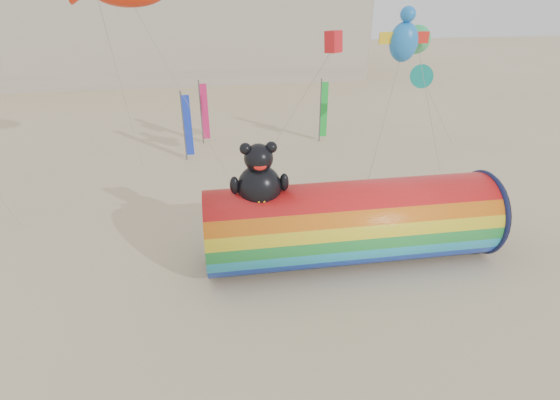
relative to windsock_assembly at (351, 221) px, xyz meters
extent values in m
plane|color=#CCB58C|center=(-3.57, 0.54, -2.10)|extent=(160.00, 160.00, 0.00)
cylinder|color=red|center=(0.01, 0.00, -0.11)|extent=(13.65, 3.98, 3.98)
torus|color=#0F1438|center=(6.71, 0.00, -0.11)|extent=(0.27, 4.18, 4.18)
cylinder|color=black|center=(6.86, 0.00, -0.11)|extent=(0.07, 3.94, 3.94)
ellipsoid|color=black|center=(-4.31, 0.00, 2.06)|extent=(1.95, 1.74, 2.05)
ellipsoid|color=yellow|center=(-4.31, -0.62, 1.94)|extent=(1.00, 0.44, 0.88)
sphere|color=black|center=(-4.31, 0.00, 3.42)|extent=(1.25, 1.25, 1.25)
sphere|color=black|center=(-4.85, 0.00, 3.88)|extent=(0.50, 0.50, 0.50)
sphere|color=black|center=(-3.76, 0.00, 3.88)|extent=(0.50, 0.50, 0.50)
ellipsoid|color=red|center=(-4.31, -0.51, 3.25)|extent=(0.55, 0.20, 0.35)
ellipsoid|color=black|center=(-5.39, -0.11, 2.28)|extent=(0.41, 0.41, 0.82)
ellipsoid|color=black|center=(-3.23, -0.11, 2.28)|extent=(0.41, 0.41, 0.82)
imported|color=slate|center=(4.90, 2.43, -1.21)|extent=(0.77, 0.65, 1.78)
ellipsoid|color=#370A12|center=(4.57, 0.48, -1.89)|extent=(1.17, 0.99, 0.41)
ellipsoid|color=#370A12|center=(5.27, 0.28, -1.93)|extent=(0.99, 0.84, 0.34)
ellipsoid|color=#370A12|center=(3.97, 0.63, -1.94)|extent=(0.91, 0.77, 0.32)
ellipsoid|color=#370A12|center=(4.87, 0.88, -1.96)|extent=(0.78, 0.66, 0.27)
ellipsoid|color=#370A12|center=(5.77, 0.58, -1.97)|extent=(0.73, 0.62, 0.25)
cylinder|color=#59595E|center=(-8.25, 14.36, 0.50)|extent=(0.10, 0.10, 5.20)
cube|color=#1B37CB|center=(-7.94, 14.36, 0.55)|extent=(0.56, 0.06, 4.50)
cylinder|color=#59595E|center=(-7.01, 17.88, 0.50)|extent=(0.10, 0.10, 5.20)
cube|color=#DE1F61|center=(-6.70, 17.88, 0.55)|extent=(0.56, 0.06, 4.50)
cylinder|color=#59595E|center=(2.62, 16.97, 0.50)|extent=(0.10, 0.10, 5.20)
cube|color=green|center=(2.93, 16.97, 0.55)|extent=(0.56, 0.06, 4.50)
ellipsoid|color=blue|center=(3.04, 3.36, 7.51)|extent=(1.37, 1.06, 1.82)
cone|color=#16B5A8|center=(8.13, 10.87, 4.40)|extent=(1.56, 1.56, 1.40)
cone|color=#27B85E|center=(4.94, 5.67, 7.23)|extent=(1.50, 1.50, 1.35)
cube|color=red|center=(0.94, 8.08, 6.98)|extent=(0.73, 0.73, 1.17)
camera|label=1|loc=(-6.10, -17.12, 10.25)|focal=28.00mm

